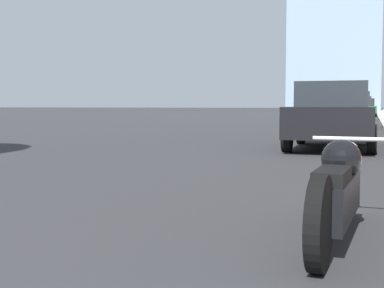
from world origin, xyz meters
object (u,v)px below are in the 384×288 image
Objects in this scene: parked_car_black at (333,115)px; parked_car_yellow at (352,110)px; parked_car_green at (365,108)px; motorcycle at (337,191)px; parked_car_silver at (359,108)px.

parked_car_yellow is (0.04, 12.50, 0.03)m from parked_car_black.
parked_car_yellow is at bearing -95.18° from parked_car_green.
parked_car_black is 12.51m from parked_car_yellow.
motorcycle is 9.01m from parked_car_black.
parked_car_black is at bearing 97.66° from motorcycle.
parked_car_yellow reaches higher than parked_car_silver.
parked_car_silver is 12.59m from parked_car_green.
parked_car_black is 1.04× the size of parked_car_yellow.
parked_car_silver is at bearing 94.53° from motorcycle.
parked_car_black is at bearing -95.03° from parked_car_green.
parked_car_yellow is at bearing 89.27° from parked_car_black.
parked_car_green reaches higher than motorcycle.
parked_car_black reaches higher than motorcycle.
parked_car_black is at bearing -92.91° from parked_car_yellow.
parked_car_green is at bearing 84.66° from parked_car_silver.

